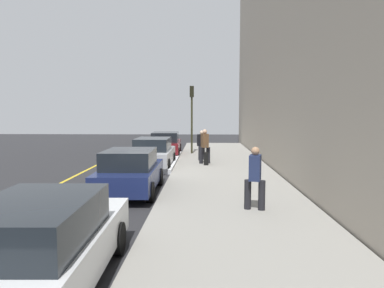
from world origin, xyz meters
name	(u,v)px	position (x,y,z in m)	size (l,w,h in m)	color
ground_plane	(152,172)	(0.00, 0.00, 0.00)	(56.00, 56.00, 0.00)	#28282B
sidewalk	(222,170)	(0.00, -3.30, 0.07)	(28.00, 4.60, 0.15)	gray
building_facade	(286,6)	(0.00, -6.05, 7.50)	(32.00, 0.80, 15.00)	#9E9384
lane_stripe_centre	(85,171)	(0.00, 3.20, 0.00)	(28.00, 0.14, 0.01)	gold
snow_bank_curb	(172,161)	(2.98, -0.70, 0.11)	(7.51, 0.56, 0.22)	white
parked_car_white	(40,246)	(-11.25, 0.07, 0.76)	(4.75, 2.01, 1.51)	black
parked_car_navy	(130,171)	(-4.43, 0.10, 0.76)	(4.24, 1.94, 1.51)	black
parked_car_silver	(153,153)	(1.08, 0.08, 0.76)	(4.25, 1.93, 1.51)	black
parked_car_maroon	(166,144)	(6.24, 0.01, 0.76)	(4.28, 1.99, 1.51)	black
pedestrian_brown_coat	(205,145)	(1.75, -2.48, 1.09)	(0.54, 0.57, 1.76)	black
pedestrian_navy_coat	(255,176)	(-6.91, -3.79, 1.06)	(0.52, 0.55, 1.71)	black
pedestrian_black_coat	(202,144)	(3.10, -2.32, 1.02)	(0.49, 0.52, 1.63)	black
traffic_light_pole	(192,108)	(6.25, -1.67, 3.05)	(0.35, 0.26, 4.28)	#2D2D19
rolling_suitcase	(206,159)	(1.23, -2.54, 0.47)	(0.34, 0.22, 0.99)	black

